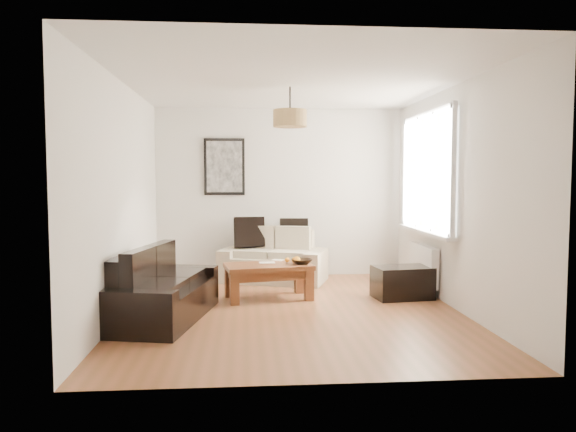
{
  "coord_description": "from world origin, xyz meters",
  "views": [
    {
      "loc": [
        -0.53,
        -6.09,
        1.52
      ],
      "look_at": [
        0.0,
        0.6,
        1.05
      ],
      "focal_mm": 33.51,
      "sensor_mm": 36.0,
      "label": 1
    }
  ],
  "objects": [
    {
      "name": "fruit_bowl",
      "position": [
        0.17,
        0.61,
        0.47
      ],
      "size": [
        0.3,
        0.3,
        0.06
      ],
      "primitive_type": "imported",
      "rotation": [
        0.0,
        0.0,
        0.14
      ],
      "color": "black",
      "rests_on": "coffee_table"
    },
    {
      "name": "sofa_leather",
      "position": [
        -1.43,
        -0.29,
        0.36
      ],
      "size": [
        1.12,
        1.78,
        0.71
      ],
      "primitive_type": null,
      "rotation": [
        0.0,
        0.0,
        1.36
      ],
      "color": "black",
      "rests_on": "floor"
    },
    {
      "name": "loveseat_cream",
      "position": [
        -0.12,
        1.78,
        0.37
      ],
      "size": [
        1.69,
        1.26,
        0.75
      ],
      "primitive_type": null,
      "rotation": [
        0.0,
        0.0,
        -0.33
      ],
      "color": "beige",
      "rests_on": "floor"
    },
    {
      "name": "floor",
      "position": [
        0.0,
        0.0,
        0.0
      ],
      "size": [
        4.5,
        4.5,
        0.0
      ],
      "primitive_type": "plane",
      "color": "brown",
      "rests_on": "ground"
    },
    {
      "name": "wall_back",
      "position": [
        0.0,
        2.25,
        1.3
      ],
      "size": [
        3.8,
        0.04,
        2.6
      ],
      "primitive_type": null,
      "color": "silver",
      "rests_on": "floor"
    },
    {
      "name": "wall_right",
      "position": [
        1.9,
        0.0,
        1.3
      ],
      "size": [
        0.04,
        4.5,
        2.6
      ],
      "primitive_type": null,
      "color": "silver",
      "rests_on": "floor"
    },
    {
      "name": "wall_left",
      "position": [
        -1.9,
        0.0,
        1.3
      ],
      "size": [
        0.04,
        4.5,
        2.6
      ],
      "primitive_type": null,
      "color": "silver",
      "rests_on": "floor"
    },
    {
      "name": "coffee_table",
      "position": [
        -0.25,
        0.62,
        0.22
      ],
      "size": [
        1.16,
        0.76,
        0.44
      ],
      "primitive_type": null,
      "rotation": [
        0.0,
        0.0,
        0.18
      ],
      "color": "brown",
      "rests_on": "floor"
    },
    {
      "name": "orange_b",
      "position": [
        0.12,
        0.7,
        0.48
      ],
      "size": [
        0.11,
        0.11,
        0.09
      ],
      "primitive_type": "sphere",
      "rotation": [
        0.0,
        0.0,
        0.21
      ],
      "color": "orange",
      "rests_on": "fruit_bowl"
    },
    {
      "name": "radiator",
      "position": [
        1.82,
        0.8,
        0.38
      ],
      "size": [
        0.1,
        0.9,
        0.52
      ],
      "primitive_type": "cube",
      "color": "white",
      "rests_on": "wall_right"
    },
    {
      "name": "wall_front",
      "position": [
        0.0,
        -2.25,
        1.3
      ],
      "size": [
        3.8,
        0.04,
        2.6
      ],
      "primitive_type": null,
      "color": "silver",
      "rests_on": "floor"
    },
    {
      "name": "ottoman",
      "position": [
        1.45,
        0.51,
        0.2
      ],
      "size": [
        0.76,
        0.54,
        0.4
      ],
      "primitive_type": "cube",
      "rotation": [
        0.0,
        0.0,
        0.13
      ],
      "color": "black",
      "rests_on": "floor"
    },
    {
      "name": "window_bay",
      "position": [
        1.86,
        0.8,
        1.6
      ],
      "size": [
        0.14,
        1.9,
        1.6
      ],
      "primitive_type": null,
      "color": "white",
      "rests_on": "wall_right"
    },
    {
      "name": "orange_a",
      "position": [
        0.09,
        0.69,
        0.48
      ],
      "size": [
        0.09,
        0.09,
        0.07
      ],
      "primitive_type": "sphere",
      "rotation": [
        0.0,
        0.0,
        -0.35
      ],
      "color": "orange",
      "rests_on": "fruit_bowl"
    },
    {
      "name": "pendant_shade",
      "position": [
        0.0,
        0.3,
        2.23
      ],
      "size": [
        0.4,
        0.4,
        0.2
      ],
      "primitive_type": "cylinder",
      "color": "tan",
      "rests_on": "ceiling"
    },
    {
      "name": "papers",
      "position": [
        -0.26,
        0.74,
        0.44
      ],
      "size": [
        0.2,
        0.14,
        0.01
      ],
      "primitive_type": "cube",
      "rotation": [
        0.0,
        0.0,
        0.03
      ],
      "color": "white",
      "rests_on": "coffee_table"
    },
    {
      "name": "cushion_right",
      "position": [
        0.2,
        1.96,
        0.7
      ],
      "size": [
        0.43,
        0.15,
        0.43
      ],
      "primitive_type": "cube",
      "rotation": [
        0.0,
        0.0,
        -0.05
      ],
      "color": "black",
      "rests_on": "loveseat_cream"
    },
    {
      "name": "poster",
      "position": [
        -0.85,
        2.22,
        1.7
      ],
      "size": [
        0.62,
        0.04,
        0.87
      ],
      "primitive_type": null,
      "color": "black",
      "rests_on": "wall_back"
    },
    {
      "name": "cushion_left",
      "position": [
        -0.48,
        1.96,
        0.71
      ],
      "size": [
        0.46,
        0.18,
        0.45
      ],
      "primitive_type": "cube",
      "rotation": [
        0.0,
        0.0,
        0.09
      ],
      "color": "black",
      "rests_on": "loveseat_cream"
    },
    {
      "name": "ceiling",
      "position": [
        0.0,
        0.0,
        2.6
      ],
      "size": [
        3.8,
        4.5,
        0.0
      ],
      "primitive_type": null,
      "color": "white",
      "rests_on": "floor"
    },
    {
      "name": "orange_c",
      "position": [
        -0.0,
        0.71,
        0.48
      ],
      "size": [
        0.07,
        0.07,
        0.06
      ],
      "primitive_type": "sphere",
      "rotation": [
        0.0,
        0.0,
        -0.11
      ],
      "color": "orange",
      "rests_on": "fruit_bowl"
    }
  ]
}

